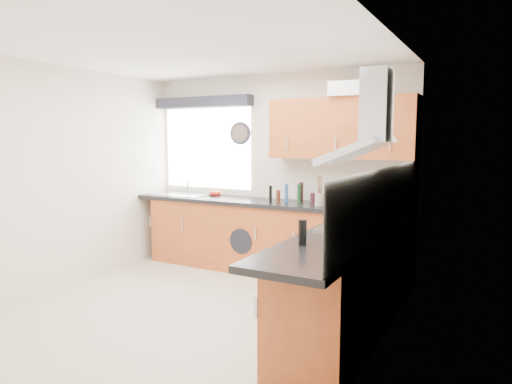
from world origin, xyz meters
The scene contains 36 objects.
ground_plane centered at (0.00, 0.00, 0.00)m, with size 3.60×3.60×0.00m, color beige.
ceiling centered at (0.00, 0.00, 2.50)m, with size 3.60×3.60×0.02m, color white.
wall_back centered at (0.00, 1.80, 1.25)m, with size 3.60×0.02×2.50m, color silver.
wall_front centered at (0.00, -1.80, 1.25)m, with size 3.60×0.02×2.50m, color silver.
wall_left centered at (-1.80, 0.00, 1.25)m, with size 0.02×3.60×2.50m, color silver.
wall_right centered at (1.80, 0.00, 1.25)m, with size 0.02×3.60×2.50m, color silver.
window centered at (-1.05, 1.79, 1.55)m, with size 1.40×0.02×1.10m, color white.
window_blind centered at (-1.05, 1.70, 2.18)m, with size 1.50×0.18×0.14m, color #22232C.
splashback centered at (1.79, 0.30, 1.18)m, with size 0.01×3.00×0.54m, color white.
base_cab_back centered at (-0.10, 1.51, 0.43)m, with size 3.00×0.58×0.86m, color #9A431C.
base_cab_corner centered at (1.50, 1.50, 0.43)m, with size 0.60×0.60×0.86m, color #9A431C.
base_cab_right centered at (1.51, 0.15, 0.43)m, with size 0.58×2.10×0.86m, color #9A431C.
worktop_back centered at (0.00, 1.50, 0.89)m, with size 3.60×0.62×0.05m, color black.
worktop_right centered at (1.50, 0.00, 0.89)m, with size 0.62×2.42×0.05m, color black.
sink centered at (-1.33, 1.50, 0.95)m, with size 0.84×0.46×0.10m, color silver, non-canonical shape.
oven centered at (1.50, 0.30, 0.42)m, with size 0.56×0.58×0.85m, color black.
hob_plate centered at (1.50, 0.30, 0.92)m, with size 0.52×0.52×0.01m, color silver.
extractor_hood centered at (1.60, 0.30, 1.77)m, with size 0.52×0.78×0.66m, color silver, non-canonical shape.
upper_cabinets centered at (0.95, 1.62, 1.80)m, with size 1.70×0.35×0.70m, color #9A431C.
washing_machine centered at (-0.17, 1.52, 0.43)m, with size 0.59×0.57×0.86m, color white.
wall_clock centered at (-0.50, 1.76, 1.75)m, with size 0.30×0.30×0.04m, color #22232C.
casserole centered at (1.04, 1.52, 2.23)m, with size 0.38×0.28×0.16m, color white.
storage_box centered at (0.96, 1.72, 2.21)m, with size 0.25×0.21×0.12m, color #B2202B.
utensil_pot centered at (0.77, 1.42, 0.98)m, with size 0.10×0.10×0.14m, color gray.
kitchen_roll centered at (1.39, 0.58, 1.04)m, with size 0.12×0.12×0.25m, color white.
tomato_cluster centered at (-0.82, 1.65, 0.94)m, with size 0.14×0.14×0.06m, color red, non-canonical shape.
jar_0 centered at (1.00, 1.51, 0.98)m, with size 0.07×0.07×0.13m, color #B8AE9D.
jar_1 centered at (0.13, 1.44, 1.01)m, with size 0.04×0.04×0.20m, color black.
jar_2 centered at (1.14, 1.47, 0.99)m, with size 0.05×0.05×0.16m, color brown.
jar_3 centered at (0.45, 1.64, 1.03)m, with size 0.06×0.06×0.24m, color #381614.
jar_4 centered at (0.21, 1.50, 0.98)m, with size 0.05×0.05×0.14m, color #4F1E10.
jar_5 centered at (0.30, 1.52, 1.02)m, with size 0.04×0.04×0.22m, color navy.
jar_6 centered at (0.62, 1.61, 0.97)m, with size 0.07×0.07×0.12m, color #351316.
jar_7 centered at (0.76, 1.47, 0.97)m, with size 0.06×0.06×0.13m, color #31231B.
jar_8 centered at (0.45, 1.58, 1.02)m, with size 0.05×0.05×0.22m, color #123417.
bottle_0 centered at (1.36, -0.48, 1.00)m, with size 0.06×0.06×0.18m, color black.
Camera 1 is at (2.64, -3.50, 1.68)m, focal length 32.00 mm.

